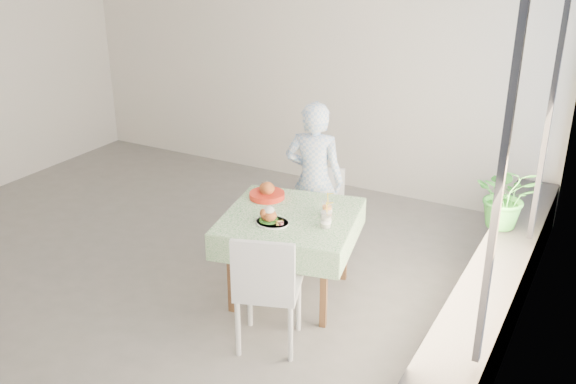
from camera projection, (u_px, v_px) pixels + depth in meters
The scene contains 14 objects.
floor at pixel (176, 261), 6.00m from camera, with size 6.00×6.00×0.00m, color #605E5B.
wall_back at pixel (300, 64), 7.49m from camera, with size 6.00×0.02×2.80m, color silver.
wall_right at pixel (532, 178), 4.13m from camera, with size 0.02×5.00×2.80m, color silver.
window_pane at pixel (533, 140), 4.05m from camera, with size 0.01×4.80×2.18m, color #D1E0F9.
window_ledge at pixel (480, 320), 4.67m from camera, with size 0.40×4.80×0.50m, color black.
cafe_table at pixel (290, 246), 5.29m from camera, with size 1.23×1.23×0.74m.
chair_far at pixel (321, 226), 6.14m from camera, with size 0.45×0.45×0.79m.
chair_near at pixel (269, 310), 4.71m from camera, with size 0.57×0.57×0.95m.
diner at pixel (314, 181), 5.86m from camera, with size 0.54×0.36×1.49m, color #8DB3E2.
main_dish at pixel (270, 218), 5.02m from camera, with size 0.27×0.27×0.14m.
juice_cup_orange at pixel (327, 210), 5.14m from camera, with size 0.09×0.09×0.25m.
juice_cup_lemonade at pixel (326, 220), 4.95m from camera, with size 0.09×0.09×0.25m.
second_dish at pixel (267, 193), 5.49m from camera, with size 0.30×0.30×0.14m.
potted_plant at pixel (507, 196), 5.43m from camera, with size 0.51×0.45×0.57m, color #2C6F25.
Camera 1 is at (3.46, -4.13, 2.91)m, focal length 40.00 mm.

